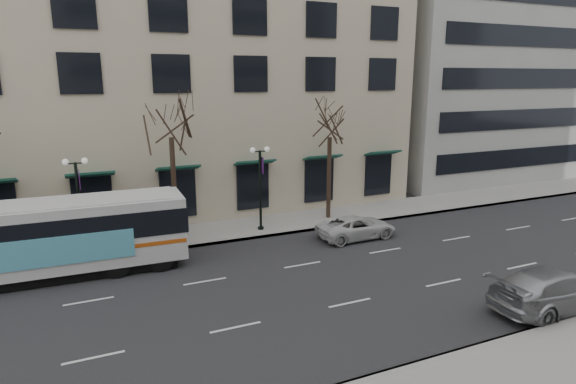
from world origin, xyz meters
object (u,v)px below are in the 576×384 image
tree_far_mid (170,120)px  tree_far_right (330,122)px  lamp_post_left (79,202)px  lamp_post_right (260,185)px  silver_car (555,289)px  city_bus (40,238)px  white_pickup (357,227)px

tree_far_mid → tree_far_right: 10.01m
lamp_post_left → lamp_post_right: (10.00, 0.00, 0.00)m
tree_far_mid → silver_car: (12.35, -14.85, -6.06)m
tree_far_mid → city_bus: (-6.82, -3.01, -4.93)m
lamp_post_left → lamp_post_right: bearing=0.0°
tree_far_mid → white_pickup: 12.21m
tree_far_mid → lamp_post_left: 6.40m
tree_far_mid → city_bus: bearing=-156.2°
tree_far_right → city_bus: tree_far_right is taller
city_bus → white_pickup: city_bus is taller
city_bus → white_pickup: 16.60m
tree_far_mid → city_bus: size_ratio=0.64×
tree_far_right → city_bus: (-16.82, -3.01, -4.44)m
lamp_post_left → city_bus: size_ratio=0.39×
city_bus → white_pickup: size_ratio=2.84×
lamp_post_right → tree_far_right: bearing=6.9°
tree_far_mid → lamp_post_left: (-4.99, -0.60, -3.96)m
lamp_post_left → white_pickup: (14.69, -3.40, -2.28)m
tree_far_right → lamp_post_right: tree_far_right is taller
tree_far_right → lamp_post_right: (-4.99, -0.60, -3.48)m
tree_far_mid → lamp_post_left: size_ratio=1.64×
lamp_post_left → lamp_post_right: 10.00m
tree_far_mid → silver_car: 20.25m
city_bus → lamp_post_right: bearing=13.2°
tree_far_mid → city_bus: 8.93m
city_bus → silver_car: size_ratio=2.30×
lamp_post_left → silver_car: lamp_post_left is taller
tree_far_mid → lamp_post_right: bearing=-6.8°
lamp_post_left → tree_far_right: bearing=2.3°
tree_far_mid → lamp_post_left: bearing=-173.1°
tree_far_right → tree_far_mid: bearing=180.0°
tree_far_mid → tree_far_right: bearing=-0.0°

